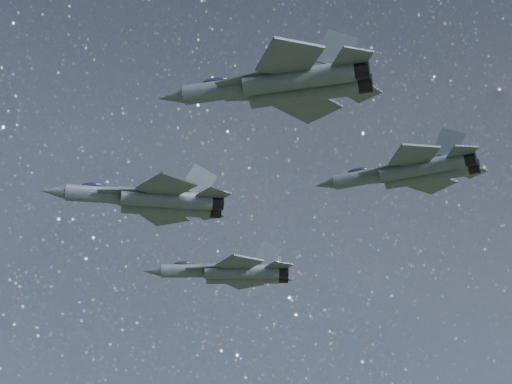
# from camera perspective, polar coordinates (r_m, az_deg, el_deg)

# --- Properties ---
(jet_lead) EXTENTS (18.66, 12.63, 4.70)m
(jet_lead) POSITION_cam_1_polar(r_m,az_deg,el_deg) (78.02, -7.59, -0.57)
(jet_lead) COLOR #3A4349
(jet_left) EXTENTS (18.63, 13.07, 4.70)m
(jet_left) POSITION_cam_1_polar(r_m,az_deg,el_deg) (95.15, -1.88, -5.86)
(jet_left) COLOR #3A4349
(jet_right) EXTENTS (19.14, 13.35, 4.82)m
(jet_right) POSITION_cam_1_polar(r_m,az_deg,el_deg) (65.07, 2.01, 7.82)
(jet_right) COLOR #3A4349
(jet_slot) EXTENTS (17.31, 11.67, 4.36)m
(jet_slot) POSITION_cam_1_polar(r_m,az_deg,el_deg) (78.64, 11.16, 1.50)
(jet_slot) COLOR #3A4349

